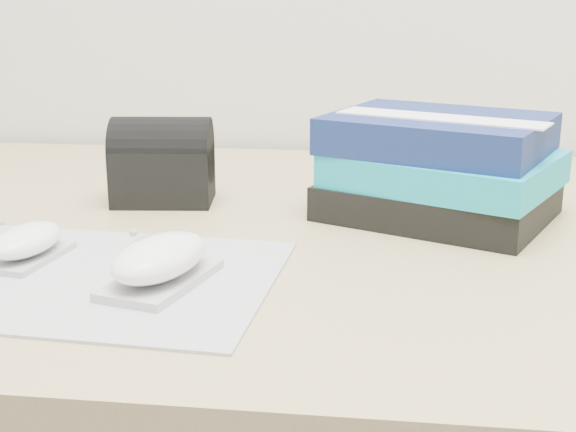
# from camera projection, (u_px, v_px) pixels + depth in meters

# --- Properties ---
(desk) EXTENTS (1.60, 0.80, 0.73)m
(desk) POSITION_uv_depth(u_px,v_px,m) (369.00, 393.00, 0.99)
(desk) COLOR tan
(desk) RESTS_ON ground
(mousepad) EXTENTS (0.34, 0.28, 0.00)m
(mousepad) POSITION_uv_depth(u_px,v_px,m) (89.00, 277.00, 0.71)
(mousepad) COLOR gray
(mousepad) RESTS_ON desk
(mouse_rear) EXTENTS (0.06, 0.10, 0.04)m
(mouse_rear) POSITION_uv_depth(u_px,v_px,m) (26.00, 243.00, 0.75)
(mouse_rear) COLOR #A8A8AA
(mouse_rear) RESTS_ON mousepad
(mouse_front) EXTENTS (0.09, 0.13, 0.05)m
(mouse_front) POSITION_uv_depth(u_px,v_px,m) (160.00, 261.00, 0.69)
(mouse_front) COLOR #AEAEB1
(mouse_front) RESTS_ON mousepad
(book_stack) EXTENTS (0.29, 0.27, 0.12)m
(book_stack) POSITION_uv_depth(u_px,v_px,m) (440.00, 168.00, 0.89)
(book_stack) COLOR black
(book_stack) RESTS_ON desk
(pouch) EXTENTS (0.12, 0.09, 0.10)m
(pouch) POSITION_uv_depth(u_px,v_px,m) (163.00, 162.00, 0.95)
(pouch) COLOR black
(pouch) RESTS_ON desk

